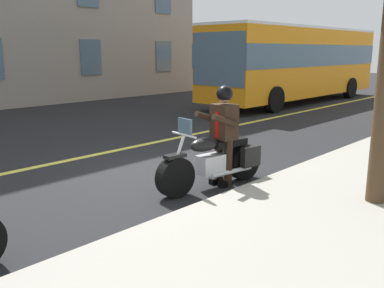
# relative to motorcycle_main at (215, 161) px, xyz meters

# --- Properties ---
(ground_plane) EXTENTS (80.00, 80.00, 0.00)m
(ground_plane) POSITION_rel_motorcycle_main_xyz_m (0.05, -1.42, -0.45)
(ground_plane) COLOR black
(lane_center_stripe) EXTENTS (60.00, 0.16, 0.01)m
(lane_center_stripe) POSITION_rel_motorcycle_main_xyz_m (0.05, -3.42, -0.45)
(lane_center_stripe) COLOR #E5DB4C
(lane_center_stripe) RESTS_ON ground_plane
(motorcycle_main) EXTENTS (2.22, 0.78, 1.26)m
(motorcycle_main) POSITION_rel_motorcycle_main_xyz_m (0.00, 0.00, 0.00)
(motorcycle_main) COLOR black
(motorcycle_main) RESTS_ON ground_plane
(rider_main) EXTENTS (0.67, 0.61, 1.74)m
(rider_main) POSITION_rel_motorcycle_main_xyz_m (-0.19, 0.02, 0.58)
(rider_main) COLOR black
(rider_main) RESTS_ON ground_plane
(bus_near) EXTENTS (11.05, 2.70, 3.30)m
(bus_near) POSITION_rel_motorcycle_main_xyz_m (-11.87, -5.29, 1.42)
(bus_near) COLOR orange
(bus_near) RESTS_ON ground_plane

